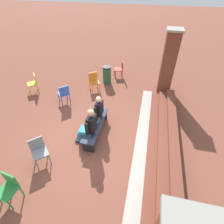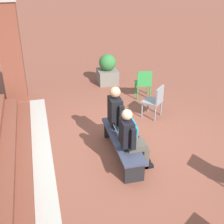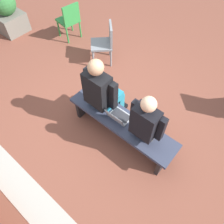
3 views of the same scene
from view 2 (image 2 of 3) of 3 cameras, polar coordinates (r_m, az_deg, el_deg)
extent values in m
plane|color=brown|center=(6.76, 1.62, -6.41)|extent=(60.00, 60.00, 0.00)
cube|color=#A8A399|center=(6.30, -12.42, -10.00)|extent=(6.35, 0.40, 0.01)
cube|color=brown|center=(6.30, -18.46, -10.11)|extent=(5.55, 0.90, 0.15)
cube|color=brown|center=(8.86, -17.97, 10.27)|extent=(0.56, 0.56, 2.65)
cube|color=#33384C|center=(6.24, 1.91, -4.96)|extent=(1.80, 0.44, 0.05)
cube|color=black|center=(5.75, 4.10, -11.03)|extent=(0.06, 0.37, 0.40)
cube|color=black|center=(7.01, 0.08, -3.07)|extent=(0.06, 0.37, 0.40)
cube|color=#4C473D|center=(5.92, 4.44, -6.09)|extent=(0.30, 0.36, 0.12)
cube|color=#4C473D|center=(6.07, 6.19, -8.43)|extent=(0.10, 0.11, 0.45)
cube|color=black|center=(6.21, 6.56, -9.79)|extent=(0.10, 0.21, 0.06)
cube|color=#4C473D|center=(6.20, 5.68, -7.59)|extent=(0.10, 0.11, 0.45)
cube|color=black|center=(6.33, 6.06, -8.94)|extent=(0.10, 0.21, 0.06)
cube|color=black|center=(5.70, 2.68, -3.79)|extent=(0.34, 0.21, 0.50)
cube|color=navy|center=(5.75, 3.74, -3.94)|extent=(0.04, 0.01, 0.30)
cube|color=black|center=(5.56, 3.93, -4.97)|extent=(0.08, 0.09, 0.42)
cube|color=black|center=(5.90, 2.67, -2.80)|extent=(0.08, 0.09, 0.42)
sphere|color=#DBAD89|center=(5.52, 2.77, -0.49)|extent=(0.20, 0.20, 0.20)
cube|color=teal|center=(6.59, 2.38, -2.18)|extent=(0.34, 0.39, 0.14)
cube|color=teal|center=(6.71, 4.17, -4.44)|extent=(0.11, 0.12, 0.45)
cube|color=black|center=(6.83, 4.58, -5.72)|extent=(0.11, 0.24, 0.07)
cube|color=teal|center=(6.86, 3.71, -3.67)|extent=(0.11, 0.12, 0.45)
cube|color=black|center=(6.97, 4.13, -4.94)|extent=(0.11, 0.24, 0.07)
cube|color=black|center=(6.37, 0.57, 0.26)|extent=(0.37, 0.24, 0.55)
cube|color=black|center=(6.19, 1.74, -0.81)|extent=(0.09, 0.10, 0.47)
cube|color=black|center=(6.60, 0.62, 1.10)|extent=(0.09, 0.10, 0.47)
sphere|color=tan|center=(6.19, 0.59, 3.66)|extent=(0.22, 0.22, 0.22)
cube|color=#9EA0A5|center=(6.28, 2.11, -4.35)|extent=(0.32, 0.22, 0.02)
cube|color=#2D2D33|center=(6.27, 2.20, -4.24)|extent=(0.29, 0.15, 0.00)
cube|color=#9EA0A5|center=(6.19, 0.87, -3.70)|extent=(0.32, 0.07, 0.19)
cube|color=#33519E|center=(6.19, 0.94, -3.69)|extent=(0.28, 0.06, 0.17)
cube|color=#2D893D|center=(8.86, 5.68, 5.27)|extent=(0.48, 0.48, 0.04)
cube|color=#2D893D|center=(8.60, 5.98, 6.14)|extent=(0.10, 0.40, 0.40)
cylinder|color=#2D893D|center=(9.14, 6.52, 4.46)|extent=(0.04, 0.04, 0.40)
cylinder|color=#2D893D|center=(9.07, 4.29, 4.39)|extent=(0.04, 0.04, 0.40)
cylinder|color=#2D893D|center=(8.82, 6.98, 3.53)|extent=(0.04, 0.04, 0.40)
cylinder|color=#2D893D|center=(8.75, 4.67, 3.46)|extent=(0.04, 0.04, 0.40)
cube|color=gray|center=(7.81, 7.34, 1.96)|extent=(0.59, 0.59, 0.04)
cube|color=gray|center=(7.65, 8.73, 3.11)|extent=(0.31, 0.31, 0.40)
cylinder|color=gray|center=(8.12, 6.62, 1.33)|extent=(0.04, 0.04, 0.40)
cylinder|color=gray|center=(7.83, 5.50, 0.32)|extent=(0.04, 0.04, 0.40)
cylinder|color=gray|center=(8.00, 8.95, 0.72)|extent=(0.04, 0.04, 0.40)
cylinder|color=gray|center=(7.70, 7.89, -0.32)|extent=(0.04, 0.04, 0.40)
cube|color=#6B665B|center=(9.83, -0.82, 6.50)|extent=(0.60, 0.60, 0.44)
sphere|color=#2D6B33|center=(9.68, -0.84, 9.04)|extent=(0.52, 0.52, 0.52)
camera|label=1|loc=(9.10, -16.67, 31.04)|focal=28.00mm
camera|label=3|loc=(4.01, -14.74, 17.38)|focal=35.00mm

